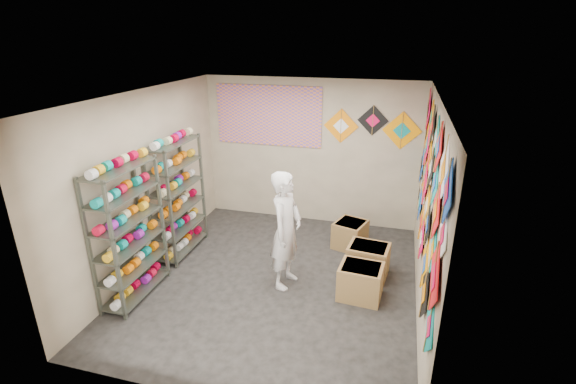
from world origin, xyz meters
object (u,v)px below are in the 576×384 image
(shelf_rack_back, at_px, (178,198))
(carton_c, at_px, (350,234))
(shopkeeper, at_px, (286,230))
(carton_a, at_px, (360,282))
(shelf_rack_front, at_px, (129,233))
(carton_b, at_px, (368,260))

(shelf_rack_back, height_order, carton_c, shelf_rack_back)
(shopkeeper, bearing_deg, carton_a, -83.86)
(shelf_rack_back, xyz_separation_m, carton_c, (2.70, 0.88, -0.72))
(shelf_rack_front, distance_m, shelf_rack_back, 1.30)
(shelf_rack_front, bearing_deg, carton_b, 23.94)
(shelf_rack_front, relative_size, carton_b, 3.22)
(shopkeeper, bearing_deg, carton_c, -19.93)
(carton_a, bearing_deg, carton_c, 107.59)
(shelf_rack_front, distance_m, shopkeeper, 2.11)
(carton_a, bearing_deg, carton_b, 90.17)
(carton_a, relative_size, carton_c, 1.10)
(shelf_rack_front, height_order, carton_b, shelf_rack_front)
(shopkeeper, height_order, carton_a, shopkeeper)
(shelf_rack_front, distance_m, carton_c, 3.54)
(shelf_rack_back, relative_size, carton_c, 3.64)
(shopkeeper, xyz_separation_m, carton_a, (1.08, -0.06, -0.62))
(carton_c, bearing_deg, shelf_rack_back, -144.85)
(carton_b, xyz_separation_m, carton_c, (-0.37, 0.81, -0.01))
(shelf_rack_front, relative_size, carton_c, 3.64)
(shelf_rack_back, xyz_separation_m, shopkeeper, (1.94, -0.48, -0.09))
(carton_b, bearing_deg, shelf_rack_back, -172.31)
(carton_b, bearing_deg, carton_a, -88.04)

